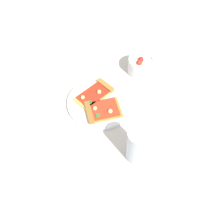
% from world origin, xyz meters
% --- Properties ---
extents(ground_plane, '(2.40, 2.40, 0.00)m').
position_xyz_m(ground_plane, '(0.00, 0.00, 0.00)').
color(ground_plane, beige).
rests_on(ground_plane, ground).
extents(plate, '(0.25, 0.25, 0.01)m').
position_xyz_m(plate, '(0.04, 0.01, 0.01)').
color(plate, white).
rests_on(plate, ground_plane).
extents(pizza_slice_near, '(0.15, 0.14, 0.02)m').
position_xyz_m(pizza_slice_near, '(0.07, 0.05, 0.02)').
color(pizza_slice_near, gold).
rests_on(pizza_slice_near, plate).
extents(pizza_slice_far, '(0.15, 0.09, 0.02)m').
position_xyz_m(pizza_slice_far, '(0.03, -0.02, 0.02)').
color(pizza_slice_far, '#E5B256').
rests_on(pizza_slice_far, plate).
extents(salad_bowl, '(0.10, 0.10, 0.08)m').
position_xyz_m(salad_bowl, '(-0.20, -0.01, 0.04)').
color(salad_bowl, white).
rests_on(salad_bowl, ground_plane).
extents(soda_glass, '(0.07, 0.07, 0.14)m').
position_xyz_m(soda_glass, '(0.09, 0.26, 0.06)').
color(soda_glass, silver).
rests_on(soda_glass, ground_plane).
extents(paper_napkin, '(0.15, 0.14, 0.00)m').
position_xyz_m(paper_napkin, '(0.26, 0.10, 0.00)').
color(paper_napkin, white).
rests_on(paper_napkin, ground_plane).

